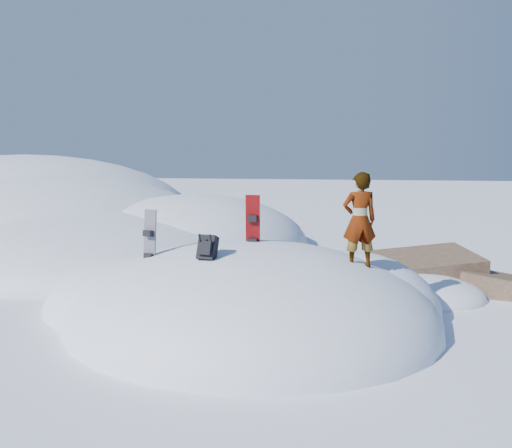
% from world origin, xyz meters
% --- Properties ---
extents(ground, '(120.00, 120.00, 0.00)m').
position_xyz_m(ground, '(0.00, 0.00, 0.00)').
color(ground, white).
rests_on(ground, ground).
extents(snow_mound, '(8.00, 6.00, 3.00)m').
position_xyz_m(snow_mound, '(-0.17, 0.24, 0.00)').
color(snow_mound, silver).
rests_on(snow_mound, ground).
extents(snow_ridge, '(21.50, 18.50, 6.40)m').
position_xyz_m(snow_ridge, '(-10.43, 9.85, 0.00)').
color(snow_ridge, silver).
rests_on(snow_ridge, ground).
extents(rock_outcrop, '(4.68, 4.41, 1.68)m').
position_xyz_m(rock_outcrop, '(3.72, 3.01, 0.01)').
color(rock_outcrop, brown).
rests_on(rock_outcrop, ground).
extents(snowboard_red, '(0.28, 0.15, 1.47)m').
position_xyz_m(snowboard_red, '(-0.02, 0.30, 1.66)').
color(snowboard_red, '#AE090C').
rests_on(snowboard_red, snow_mound).
extents(snowboard_dark, '(0.30, 0.25, 1.44)m').
position_xyz_m(snowboard_dark, '(-1.84, -0.35, 1.43)').
color(snowboard_dark, black).
rests_on(snowboard_dark, snow_mound).
extents(backpack, '(0.34, 0.42, 0.50)m').
position_xyz_m(backpack, '(-0.55, -0.98, 1.57)').
color(backpack, black).
rests_on(backpack, snow_mound).
extents(gear_pile, '(0.78, 0.67, 0.21)m').
position_xyz_m(gear_pile, '(-2.08, -1.74, 0.10)').
color(gear_pile, black).
rests_on(gear_pile, ground).
extents(person, '(0.70, 0.56, 1.67)m').
position_xyz_m(person, '(1.96, -0.15, 2.00)').
color(person, slate).
rests_on(person, snow_mound).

